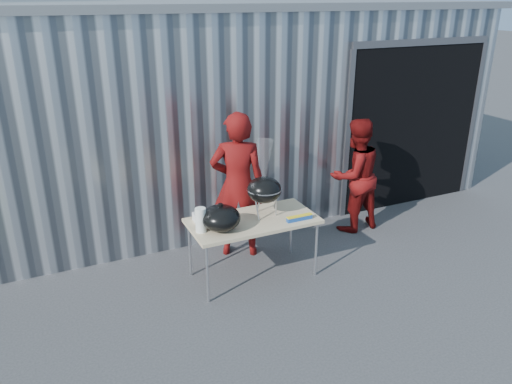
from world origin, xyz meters
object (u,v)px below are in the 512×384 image
kettle_grill (264,182)px  person_cook (238,185)px  person_bystander (355,175)px  folding_table (253,222)px

kettle_grill → person_cook: person_cook is taller
kettle_grill → person_bystander: 1.83m
folding_table → person_bystander: size_ratio=0.92×
folding_table → person_bystander: 1.96m
kettle_grill → person_bystander: (1.70, 0.57, -0.36)m
kettle_grill → person_cook: size_ratio=0.49×
person_cook → kettle_grill: bearing=123.1°
person_cook → person_bystander: (1.79, -0.00, -0.13)m
kettle_grill → person_cook: 0.62m
kettle_grill → person_cook: (-0.10, 0.57, -0.22)m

